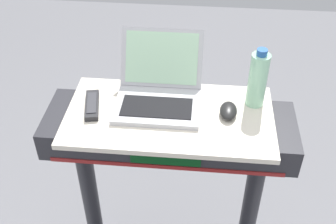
# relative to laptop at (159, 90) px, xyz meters

# --- Properties ---
(desk_board) EXTENTS (0.73, 0.39, 0.02)m
(desk_board) POSITION_rel_laptop_xyz_m (0.05, -0.08, -0.05)
(desk_board) COLOR beige
(desk_board) RESTS_ON treadmill_base
(laptop) EXTENTS (0.30, 0.32, 0.21)m
(laptop) POSITION_rel_laptop_xyz_m (0.00, 0.00, 0.00)
(laptop) COLOR #B7B7BC
(laptop) RESTS_ON desk_board
(computer_mouse) EXTENTS (0.06, 0.10, 0.03)m
(computer_mouse) POSITION_rel_laptop_xyz_m (0.25, -0.06, -0.03)
(computer_mouse) COLOR black
(computer_mouse) RESTS_ON desk_board
(water_bottle) EXTENTS (0.07, 0.07, 0.22)m
(water_bottle) POSITION_rel_laptop_xyz_m (0.35, 0.01, 0.06)
(water_bottle) COLOR #9EDBB2
(water_bottle) RESTS_ON desk_board
(tv_remote) EXTENTS (0.08, 0.17, 0.02)m
(tv_remote) POSITION_rel_laptop_xyz_m (-0.23, -0.07, -0.03)
(tv_remote) COLOR #232326
(tv_remote) RESTS_ON desk_board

